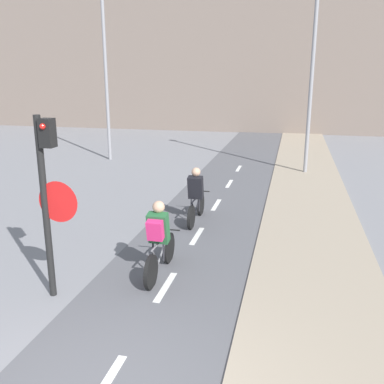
{
  "coord_description": "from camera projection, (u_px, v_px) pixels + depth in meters",
  "views": [
    {
      "loc": [
        2.0,
        -3.45,
        3.59
      ],
      "look_at": [
        0.0,
        5.0,
        1.2
      ],
      "focal_mm": 40.0,
      "sensor_mm": 36.0,
      "label": 1
    }
  ],
  "objects": [
    {
      "name": "street_lamp_sidewalk",
      "position": [
        314.0,
        42.0,
        14.89
      ],
      "size": [
        0.36,
        0.36,
        7.81
      ],
      "color": "gray",
      "rests_on": "ground_plane"
    },
    {
      "name": "traffic_light_pole",
      "position": [
        48.0,
        188.0,
        6.7
      ],
      "size": [
        0.67,
        0.25,
        3.01
      ],
      "color": "black",
      "rests_on": "ground_plane"
    },
    {
      "name": "street_lamp_far",
      "position": [
        105.0,
        50.0,
        17.55
      ],
      "size": [
        0.36,
        0.36,
        7.56
      ],
      "color": "gray",
      "rests_on": "ground_plane"
    },
    {
      "name": "cyclist_far",
      "position": [
        196.0,
        197.0,
        10.6
      ],
      "size": [
        0.46,
        1.67,
        1.41
      ],
      "color": "black",
      "rests_on": "ground_plane"
    },
    {
      "name": "building_row_background",
      "position": [
        267.0,
        55.0,
        28.26
      ],
      "size": [
        60.0,
        5.2,
        9.69
      ],
      "color": "slate",
      "rests_on": "ground_plane"
    },
    {
      "name": "cyclist_near",
      "position": [
        159.0,
        241.0,
        7.71
      ],
      "size": [
        0.46,
        1.71,
        1.44
      ],
      "color": "black",
      "rests_on": "ground_plane"
    }
  ]
}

